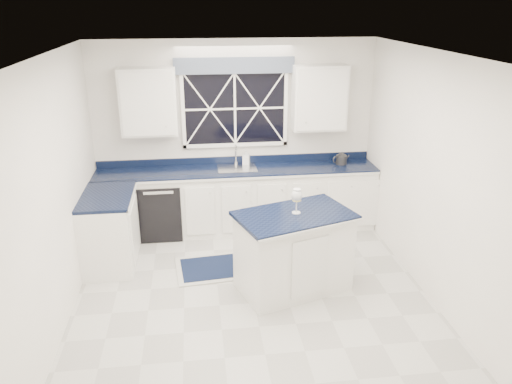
{
  "coord_description": "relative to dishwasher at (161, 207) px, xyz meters",
  "views": [
    {
      "loc": [
        -0.58,
        -4.74,
        3.19
      ],
      "look_at": [
        0.07,
        0.4,
        1.18
      ],
      "focal_mm": 35.0,
      "sensor_mm": 36.0,
      "label": 1
    }
  ],
  "objects": [
    {
      "name": "ground",
      "position": [
        1.1,
        -1.95,
        -0.41
      ],
      "size": [
        4.5,
        4.5,
        0.0
      ],
      "primitive_type": "plane",
      "color": "#B7B8B3",
      "rests_on": "ground"
    },
    {
      "name": "back_wall",
      "position": [
        1.1,
        0.3,
        0.94
      ],
      "size": [
        4.0,
        0.1,
        2.7
      ],
      "primitive_type": "cube",
      "color": "white",
      "rests_on": "ground"
    },
    {
      "name": "base_cabinets",
      "position": [
        0.77,
        -0.17,
        0.04
      ],
      "size": [
        3.99,
        1.6,
        0.9
      ],
      "color": "white",
      "rests_on": "ground"
    },
    {
      "name": "countertop",
      "position": [
        1.1,
        0.0,
        0.51
      ],
      "size": [
        3.98,
        0.64,
        0.04
      ],
      "primitive_type": "cube",
      "color": "black",
      "rests_on": "base_cabinets"
    },
    {
      "name": "dishwasher",
      "position": [
        0.0,
        0.0,
        0.0
      ],
      "size": [
        0.6,
        0.58,
        0.82
      ],
      "primitive_type": "cube",
      "color": "black",
      "rests_on": "ground"
    },
    {
      "name": "window",
      "position": [
        1.1,
        0.25,
        1.42
      ],
      "size": [
        1.65,
        0.09,
        1.26
      ],
      "color": "black",
      "rests_on": "ground"
    },
    {
      "name": "upper_cabinets",
      "position": [
        1.1,
        0.13,
        1.49
      ],
      "size": [
        3.1,
        0.34,
        0.9
      ],
      "color": "white",
      "rests_on": "ground"
    },
    {
      "name": "faucet",
      "position": [
        1.1,
        0.19,
        0.69
      ],
      "size": [
        0.05,
        0.2,
        0.3
      ],
      "color": "silver",
      "rests_on": "countertop"
    },
    {
      "name": "island",
      "position": [
        1.59,
        -1.68,
        0.07
      ],
      "size": [
        1.45,
        1.13,
        0.95
      ],
      "rotation": [
        0.0,
        0.0,
        0.32
      ],
      "color": "white",
      "rests_on": "ground"
    },
    {
      "name": "rug",
      "position": [
        0.81,
        -1.11,
        -0.4
      ],
      "size": [
        1.25,
        0.83,
        0.02
      ],
      "rotation": [
        0.0,
        0.0,
        0.1
      ],
      "color": "#ADAEA9",
      "rests_on": "ground"
    },
    {
      "name": "kettle",
      "position": [
        2.62,
        0.04,
        0.62
      ],
      "size": [
        0.26,
        0.18,
        0.19
      ],
      "rotation": [
        0.0,
        0.0,
        0.19
      ],
      "color": "#2B2B2D",
      "rests_on": "countertop"
    },
    {
      "name": "wine_glass",
      "position": [
        1.61,
        -1.66,
        0.74
      ],
      "size": [
        0.12,
        0.12,
        0.29
      ],
      "color": "silver",
      "rests_on": "island"
    },
    {
      "name": "soap_bottle",
      "position": [
        1.25,
        0.22,
        0.64
      ],
      "size": [
        0.12,
        0.12,
        0.21
      ],
      "primitive_type": "imported",
      "rotation": [
        0.0,
        0.0,
        -0.28
      ],
      "color": "silver",
      "rests_on": "countertop"
    }
  ]
}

